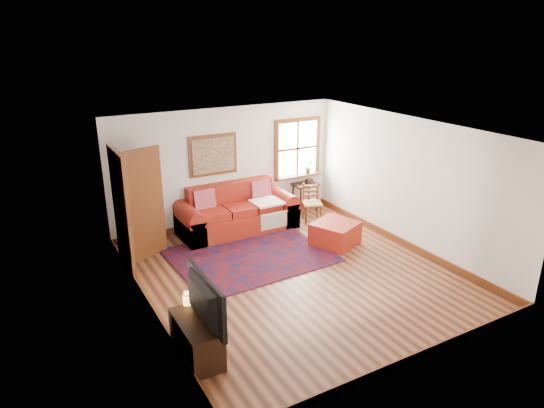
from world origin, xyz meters
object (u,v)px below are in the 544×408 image
red_leather_sofa (237,215)px  side_table (305,189)px  media_cabinet (196,339)px  ladder_back_chair (312,201)px  red_ottoman (335,233)px

red_leather_sofa → side_table: (1.86, 0.25, 0.22)m
red_leather_sofa → media_cabinet: bearing=-122.5°
red_leather_sofa → media_cabinet: size_ratio=2.61×
side_table → ladder_back_chair: 0.63m
red_ottoman → side_table: bearing=51.5°
side_table → red_ottoman: bearing=-105.1°
ladder_back_chair → media_cabinet: bearing=-140.5°
ladder_back_chair → media_cabinet: 5.09m
red_ottoman → side_table: (0.50, 1.86, 0.31)m
ladder_back_chair → red_leather_sofa: bearing=168.7°
media_cabinet → side_table: bearing=42.7°
ladder_back_chair → media_cabinet: size_ratio=0.89×
red_ottoman → media_cabinet: (-3.63, -1.95, 0.04)m
ladder_back_chair → media_cabinet: (-3.92, -3.23, -0.19)m
side_table → ladder_back_chair: ladder_back_chair is taller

